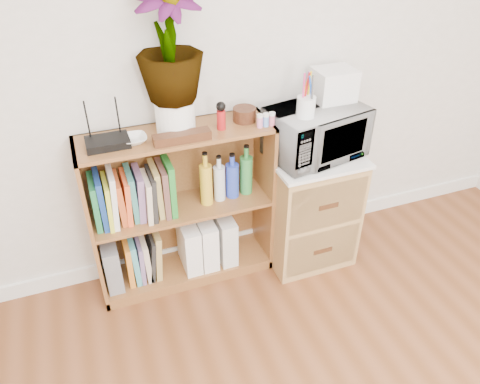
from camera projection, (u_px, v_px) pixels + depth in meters
skirting_board at (233, 239)px, 3.04m from camera, size 4.00×0.02×0.10m
bookshelf at (182, 209)px, 2.59m from camera, size 1.00×0.30×0.95m
wicker_unit at (307, 207)px, 2.82m from camera, size 0.50×0.45×0.70m
microwave at (316, 132)px, 2.53m from camera, size 0.56×0.43×0.28m
pen_cup at (306, 107)px, 2.34m from camera, size 0.09×0.09×0.10m
small_appliance at (334, 85)px, 2.50m from camera, size 0.21×0.18×0.17m
router at (108, 142)px, 2.20m from camera, size 0.20×0.14×0.04m
white_bowl at (133, 140)px, 2.23m from camera, size 0.13×0.13×0.03m
plant_pot at (175, 116)px, 2.30m from camera, size 0.20×0.20×0.17m
potted_plant at (169, 42)px, 2.09m from camera, size 0.31×0.31×0.55m
trinket_box at (182, 137)px, 2.24m from camera, size 0.28×0.07×0.04m
kokeshi_doll at (221, 120)px, 2.33m from camera, size 0.04×0.04×0.10m
wooden_bowl at (244, 114)px, 2.42m from camera, size 0.12×0.12×0.07m
paint_jars at (266, 121)px, 2.37m from camera, size 0.11×0.04×0.06m
file_box at (111, 263)px, 2.62m from camera, size 0.09×0.23×0.28m
magazine_holder_left at (189, 245)px, 2.74m from camera, size 0.09×0.24×0.30m
magazine_holder_mid at (206, 241)px, 2.76m from camera, size 0.10×0.24×0.30m
magazine_holder_right at (224, 236)px, 2.80m from camera, size 0.09×0.24×0.30m
cookbooks at (133, 195)px, 2.43m from camera, size 0.42×0.20×0.31m
liquor_bottles at (238, 173)px, 2.59m from camera, size 0.46×0.07×0.31m
lower_books at (142, 256)px, 2.67m from camera, size 0.21×0.19×0.30m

